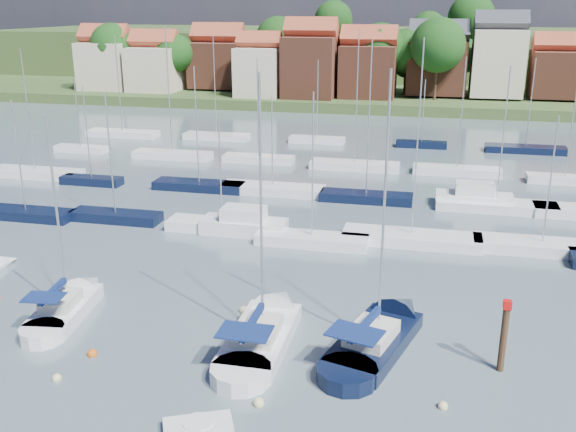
# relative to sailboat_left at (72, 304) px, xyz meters

# --- Properties ---
(ground) EXTENTS (260.00, 260.00, 0.00)m
(ground) POSITION_rel_sailboat_left_xyz_m (11.71, 35.72, -0.37)
(ground) COLOR #4F606C
(ground) RESTS_ON ground
(sailboat_left) EXTENTS (3.73, 9.75, 13.02)m
(sailboat_left) POSITION_rel_sailboat_left_xyz_m (0.00, 0.00, 0.00)
(sailboat_left) COLOR silver
(sailboat_left) RESTS_ON ground
(sailboat_centre) EXTENTS (3.19, 11.85, 16.06)m
(sailboat_centre) POSITION_rel_sailboat_left_xyz_m (12.51, -0.16, -0.01)
(sailboat_centre) COLOR silver
(sailboat_centre) RESTS_ON ground
(sailboat_navy) EXTENTS (6.17, 12.17, 16.29)m
(sailboat_navy) POSITION_rel_sailboat_left_xyz_m (19.10, 0.75, -0.01)
(sailboat_navy) COLOR black
(sailboat_navy) RESTS_ON ground
(tender) EXTENTS (3.31, 2.53, 0.65)m
(tender) POSITION_rel_sailboat_left_xyz_m (11.87, -9.64, -0.11)
(tender) COLOR silver
(tender) RESTS_ON ground
(timber_piling) EXTENTS (0.40, 0.40, 6.20)m
(timber_piling) POSITION_rel_sailboat_left_xyz_m (25.24, -1.40, 0.58)
(timber_piling) COLOR #4C331E
(timber_piling) RESTS_ON ground
(buoy_b) EXTENTS (0.48, 0.48, 0.48)m
(buoy_b) POSITION_rel_sailboat_left_xyz_m (3.49, -7.30, -0.37)
(buoy_b) COLOR beige
(buoy_b) RESTS_ON ground
(buoy_c) EXTENTS (0.54, 0.54, 0.54)m
(buoy_c) POSITION_rel_sailboat_left_xyz_m (4.04, -4.76, -0.37)
(buoy_c) COLOR #D85914
(buoy_c) RESTS_ON ground
(buoy_d) EXTENTS (0.54, 0.54, 0.54)m
(buoy_d) POSITION_rel_sailboat_left_xyz_m (13.93, -7.08, -0.37)
(buoy_d) COLOR beige
(buoy_d) RESTS_ON ground
(buoy_e) EXTENTS (0.42, 0.42, 0.42)m
(buoy_e) POSITION_rel_sailboat_left_xyz_m (17.71, 2.17, -0.37)
(buoy_e) COLOR #D85914
(buoy_e) RESTS_ON ground
(buoy_f) EXTENTS (0.48, 0.48, 0.48)m
(buoy_f) POSITION_rel_sailboat_left_xyz_m (22.37, -5.39, -0.37)
(buoy_f) COLOR beige
(buoy_f) RESTS_ON ground
(buoy_g) EXTENTS (0.54, 0.54, 0.54)m
(buoy_g) POSITION_rel_sailboat_left_xyz_m (10.47, 2.01, -0.37)
(buoy_g) COLOR beige
(buoy_g) RESTS_ON ground
(marina_field) EXTENTS (79.62, 41.41, 15.93)m
(marina_field) POSITION_rel_sailboat_left_xyz_m (13.61, 30.87, 0.07)
(marina_field) COLOR silver
(marina_field) RESTS_ON ground
(far_shore_town) EXTENTS (212.46, 90.00, 22.27)m
(far_shore_town) POSITION_rel_sailboat_left_xyz_m (13.93, 128.39, 4.24)
(far_shore_town) COLOR #44562B
(far_shore_town) RESTS_ON ground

